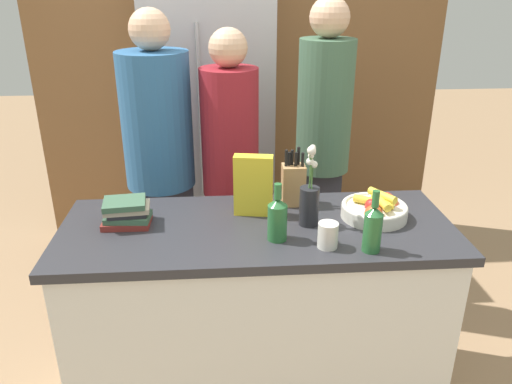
# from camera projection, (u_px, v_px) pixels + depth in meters

# --- Properties ---
(kitchen_island) EXTENTS (1.66, 0.66, 0.90)m
(kitchen_island) POSITION_uv_depth(u_px,v_px,m) (257.00, 313.00, 2.28)
(kitchen_island) COLOR silver
(kitchen_island) RESTS_ON ground_plane
(back_wall_wood) EXTENTS (2.86, 0.12, 2.60)m
(back_wall_wood) POSITION_uv_depth(u_px,v_px,m) (239.00, 65.00, 3.53)
(back_wall_wood) COLOR brown
(back_wall_wood) RESTS_ON ground_plane
(refrigerator) EXTENTS (0.79, 0.62, 1.99)m
(refrigerator) POSITION_uv_depth(u_px,v_px,m) (212.00, 121.00, 3.31)
(refrigerator) COLOR #B7B7BC
(refrigerator) RESTS_ON ground_plane
(fruit_bowl) EXTENTS (0.28, 0.28, 0.11)m
(fruit_bowl) POSITION_uv_depth(u_px,v_px,m) (376.00, 208.00, 2.16)
(fruit_bowl) COLOR silver
(fruit_bowl) RESTS_ON kitchen_island
(knife_block) EXTENTS (0.10, 0.09, 0.27)m
(knife_block) POSITION_uv_depth(u_px,v_px,m) (293.00, 184.00, 2.27)
(knife_block) COLOR tan
(knife_block) RESTS_ON kitchen_island
(flower_vase) EXTENTS (0.08, 0.08, 0.35)m
(flower_vase) POSITION_uv_depth(u_px,v_px,m) (310.00, 200.00, 2.07)
(flower_vase) COLOR #232328
(flower_vase) RESTS_ON kitchen_island
(cereal_box) EXTENTS (0.18, 0.09, 0.27)m
(cereal_box) POSITION_uv_depth(u_px,v_px,m) (253.00, 185.00, 2.16)
(cereal_box) COLOR yellow
(cereal_box) RESTS_ON kitchen_island
(coffee_mug) EXTENTS (0.08, 0.12, 0.10)m
(coffee_mug) POSITION_uv_depth(u_px,v_px,m) (328.00, 235.00, 1.92)
(coffee_mug) COLOR silver
(coffee_mug) RESTS_ON kitchen_island
(book_stack) EXTENTS (0.20, 0.16, 0.11)m
(book_stack) POSITION_uv_depth(u_px,v_px,m) (127.00, 213.00, 2.10)
(book_stack) COLOR maroon
(book_stack) RESTS_ON kitchen_island
(bottle_oil) EXTENTS (0.07, 0.07, 0.25)m
(bottle_oil) POSITION_uv_depth(u_px,v_px,m) (373.00, 228.00, 1.88)
(bottle_oil) COLOR #286633
(bottle_oil) RESTS_ON kitchen_island
(bottle_vinegar) EXTENTS (0.08, 0.08, 0.24)m
(bottle_vinegar) POSITION_uv_depth(u_px,v_px,m) (277.00, 218.00, 1.96)
(bottle_vinegar) COLOR #286633
(bottle_vinegar) RESTS_ON kitchen_island
(person_at_sink) EXTENTS (0.36, 0.36, 1.74)m
(person_at_sink) POSITION_uv_depth(u_px,v_px,m) (160.00, 159.00, 2.66)
(person_at_sink) COLOR #383842
(person_at_sink) RESTS_ON ground_plane
(person_in_blue) EXTENTS (0.30, 0.30, 1.65)m
(person_in_blue) POSITION_uv_depth(u_px,v_px,m) (231.00, 167.00, 2.66)
(person_in_blue) COLOR #383842
(person_in_blue) RESTS_ON ground_plane
(person_in_red_tee) EXTENTS (0.30, 0.30, 1.79)m
(person_in_red_tee) POSITION_uv_depth(u_px,v_px,m) (323.00, 141.00, 2.80)
(person_in_red_tee) COLOR #383842
(person_in_red_tee) RESTS_ON ground_plane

